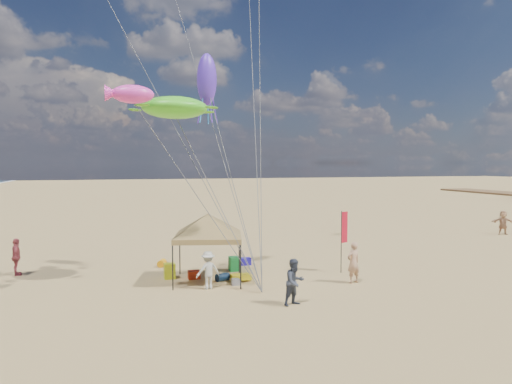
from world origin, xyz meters
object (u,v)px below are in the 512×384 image
Objects in this scene: cooler_red at (194,275)px; person_near_b at (295,282)px; cooler_blue at (245,261)px; person_far_a at (16,257)px; person_far_c at (503,222)px; chair_green at (234,264)px; person_near_a at (353,262)px; feather_flag at (344,231)px; person_near_c at (208,270)px; beach_cart at (241,277)px; canopy_tent at (208,216)px; chair_yellow at (170,271)px.

person_near_b reaches higher than cooler_red.
person_near_b is at bearing -90.89° from cooler_blue.
person_far_a is 0.98× the size of person_far_c.
person_near_a is (4.47, -3.82, 0.57)m from chair_green.
feather_flag reaches higher than person_near_a.
cooler_blue is at bearing 144.29° from feather_flag.
person_near_c is 0.90× the size of person_far_c.
person_near_a is 15.74m from person_far_a.
person_far_a reaches higher than beach_cart.
feather_flag reaches higher than chair_green.
beach_cart is 5.06m from person_near_a.
person_near_c is at bearing -129.64° from person_far_a.
cooler_blue is (2.51, 2.79, -2.76)m from canopy_tent.
chair_yellow is (-8.25, 1.20, -1.67)m from feather_flag.
person_near_c reaches higher than cooler_blue.
person_near_b is at bearing -61.79° from canopy_tent.
beach_cart is 0.50× the size of person_far_c.
person_far_a is (-8.22, 5.02, 0.08)m from person_near_c.
person_far_c is at bearing 14.46° from chair_green.
person_far_c is at bearing 12.18° from cooler_blue.
chair_yellow reaches higher than cooler_red.
feather_flag is 2.33m from person_near_a.
chair_green is 0.38× the size of person_near_a.
beach_cart is 0.51× the size of person_far_a.
person_near_b reaches higher than chair_green.
chair_green is (1.63, 1.67, -2.60)m from canopy_tent.
person_far_a is (-6.87, 2.71, 0.54)m from chair_yellow.
cooler_blue is 0.77× the size of chair_green.
cooler_blue is at bearing 23.15° from chair_yellow.
person_far_c is (22.09, 5.70, 0.55)m from chair_green.
chair_yellow is 26.13m from person_far_c.
cooler_red is 8.55m from person_far_a.
person_far_c is (24.27, 6.73, 0.71)m from cooler_red.
feather_flag is 5.40m from cooler_blue.
canopy_tent reaches higher than person_far_c.
person_far_c is (21.21, 4.58, 0.71)m from cooler_blue.
canopy_tent is 7.98× the size of chair_yellow.
canopy_tent reaches higher than person_far_a.
cooler_red is at bearing -93.56° from person_near_c.
person_near_a is 20.03m from person_far_c.
cooler_blue is 0.29× the size of person_near_a.
cooler_red is 0.33× the size of person_near_c.
chair_yellow is at bearing -134.26° from person_far_c.
person_far_c is at bearing -165.53° from person_near_a.
person_far_a is (-9.88, 4.17, 0.69)m from beach_cart.
person_far_c is (25.34, 6.34, 0.55)m from chair_yellow.
person_near_b is (-4.24, -4.30, -1.14)m from feather_flag.
cooler_red is 3.74m from cooler_blue.
feather_flag reaches higher than cooler_red.
cooler_red is 5.94m from person_near_b.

